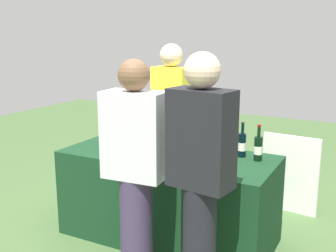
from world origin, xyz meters
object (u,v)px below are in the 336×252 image
wine_bottle_3 (199,138)px  ice_bucket (114,136)px  wine_glass_0 (104,139)px  wine_glass_4 (204,151)px  wine_bottle_1 (136,133)px  wine_bottle_5 (242,145)px  wine_bottle_0 (111,130)px  server_pouring (171,120)px  wine_bottle_6 (258,148)px  wine_glass_1 (131,140)px  wine_bottle_4 (209,141)px  wine_glass_3 (181,149)px  guest_0 (136,168)px  wine_glass_2 (136,142)px  wine_glass_5 (226,158)px  guest_1 (200,174)px  wine_bottle_2 (183,139)px  menu_board (290,174)px

wine_bottle_3 → ice_bucket: wine_bottle_3 is taller
wine_bottle_3 → ice_bucket: (-0.78, -0.20, -0.02)m
wine_glass_0 → wine_glass_4: 0.96m
wine_bottle_1 → wine_bottle_5: (0.99, 0.11, -0.01)m
wine_bottle_3 → wine_bottle_0: bearing=-176.4°
server_pouring → wine_bottle_6: bearing=161.1°
wine_bottle_0 → wine_glass_1: size_ratio=1.97×
wine_bottle_4 → wine_glass_3: bearing=-116.1°
wine_bottle_0 → wine_glass_4: 1.11m
wine_bottle_6 → wine_glass_1: wine_bottle_6 is taller
wine_bottle_6 → guest_0: size_ratio=0.18×
wine_glass_2 → wine_glass_4: 0.62m
wine_bottle_1 → wine_glass_5: size_ratio=2.65×
wine_glass_0 → ice_bucket: bearing=87.2°
wine_glass_2 → guest_1: 1.06m
wine_bottle_6 → wine_glass_4: bearing=-146.6°
wine_bottle_2 → wine_glass_3: 0.28m
wine_glass_0 → wine_glass_5: size_ratio=1.07×
ice_bucket → guest_1: (1.21, -0.75, 0.05)m
wine_bottle_4 → wine_glass_5: 0.44m
wine_bottle_5 → server_pouring: size_ratio=0.17×
wine_bottle_2 → wine_glass_4: 0.39m
wine_bottle_2 → wine_bottle_4: 0.25m
wine_glass_0 → wine_glass_5: (1.18, -0.00, -0.01)m
wine_glass_1 → wine_glass_3: size_ratio=1.15×
wine_bottle_0 → wine_glass_5: bearing=-12.7°
wine_bottle_3 → ice_bucket: 0.81m
wine_bottle_2 → server_pouring: size_ratio=0.17×
wine_bottle_1 → wine_bottle_3: bearing=9.1°
wine_bottle_3 → wine_glass_4: 0.33m
wine_glass_3 → wine_glass_4: (0.20, 0.02, 0.00)m
wine_glass_0 → wine_glass_5: bearing=-0.1°
wine_glass_1 → wine_bottle_1: bearing=109.7°
wine_bottle_1 → wine_bottle_6: (1.14, 0.07, -0.01)m
wine_glass_2 → wine_glass_3: bearing=6.3°
wine_glass_3 → ice_bucket: ice_bucket is taller
wine_glass_0 → wine_glass_4: bearing=4.4°
wine_glass_5 → ice_bucket: ice_bucket is taller
guest_0 → menu_board: guest_0 is taller
wine_bottle_2 → menu_board: size_ratio=0.37×
wine_bottle_5 → wine_bottle_2: bearing=-174.5°
wine_glass_0 → guest_0: 0.90m
wine_bottle_5 → server_pouring: 0.99m
wine_bottle_0 → ice_bucket: 0.19m
wine_bottle_3 → wine_bottle_4: bearing=-12.5°
guest_1 → wine_glass_3: bearing=133.6°
server_pouring → guest_0: server_pouring is taller
wine_bottle_5 → wine_glass_0: 1.24m
wine_bottle_4 → menu_board: size_ratio=0.39×
wine_glass_0 → menu_board: 1.95m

